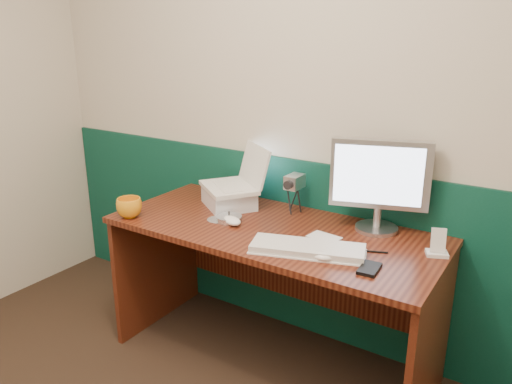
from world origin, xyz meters
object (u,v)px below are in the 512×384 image
Objects in this scene: monitor at (380,185)px; mug at (129,208)px; desk at (272,297)px; keyboard at (308,249)px; camcorder at (294,196)px; laptop at (228,166)px.

mug is at bearing -173.32° from monitor.
desk is at bearing -168.77° from monitor.
keyboard is 0.50m from camcorder.
laptop is 0.38m from camcorder.
keyboard is at bearing -30.92° from desk.
laptop is 1.76× the size of camcorder.
camcorder is at bearing 93.81° from desk.
monitor is at bearing 50.24° from keyboard.
laptop is at bearing 159.35° from desk.
monitor is at bearing 24.64° from mug.
camcorder is at bearing 162.19° from monitor.
mug is 0.84m from camcorder.
laptop is 0.55m from mug.
mug is at bearing -158.39° from desk.
mug is at bearing -93.52° from laptop.
monitor reaches higher than mug.
keyboard is 2.70× the size of camcorder.
desk is 0.85m from mug.
desk is 3.33× the size of keyboard.
camcorder reaches higher than mug.
desk is 0.71m from laptop.
monitor is 0.93× the size of keyboard.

